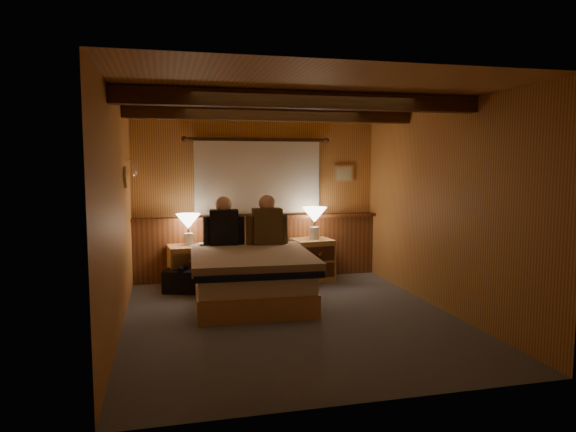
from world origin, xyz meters
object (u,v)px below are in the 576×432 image
object	(u,v)px
lamp_left	(188,223)
person_right	(267,224)
lamp_right	(315,217)
nightstand_right	(312,259)
person_left	(224,225)
nightstand_left	(188,266)
bed	(251,276)
duffel_bag	(183,281)

from	to	relation	value
lamp_left	person_right	distance (m)	1.12
lamp_right	nightstand_right	bearing A→B (deg)	171.25
lamp_left	person_left	xyz separation A→B (m)	(0.45, -0.38, 0.01)
nightstand_left	nightstand_right	size ratio (longest dim) A/B	0.95
nightstand_right	lamp_right	bearing A→B (deg)	-15.99
nightstand_right	bed	bearing A→B (deg)	-145.24
person_right	lamp_right	bearing A→B (deg)	29.72
person_left	person_right	size ratio (longest dim) A/B	0.97
nightstand_right	duffel_bag	size ratio (longest dim) A/B	1.07
person_right	duffel_bag	xyz separation A→B (m)	(-1.12, 0.13, -0.74)
bed	lamp_left	xyz separation A→B (m)	(-0.70, 1.01, 0.56)
lamp_right	person_left	size ratio (longest dim) A/B	0.70
nightstand_left	person_right	world-z (taller)	person_right
lamp_right	person_left	xyz separation A→B (m)	(-1.35, -0.32, -0.04)
bed	person_right	world-z (taller)	person_right
lamp_right	lamp_left	bearing A→B (deg)	178.25
bed	nightstand_left	size ratio (longest dim) A/B	3.29
bed	lamp_left	bearing A→B (deg)	127.23
nightstand_left	nightstand_right	distance (m)	1.79
person_left	nightstand_right	bearing A→B (deg)	18.37
bed	person_left	world-z (taller)	person_left
bed	person_left	size ratio (longest dim) A/B	2.82
person_right	person_left	bearing A→B (deg)	171.97
bed	lamp_left	size ratio (longest dim) A/B	4.32
lamp_right	person_right	size ratio (longest dim) A/B	0.68
nightstand_right	person_right	size ratio (longest dim) A/B	0.88
person_right	duffel_bag	size ratio (longest dim) A/B	1.23
lamp_left	duffel_bag	xyz separation A→B (m)	(-0.10, -0.35, -0.73)
nightstand_left	lamp_right	world-z (taller)	lamp_right
person_left	duffel_bag	size ratio (longest dim) A/B	1.19
lamp_right	duffel_bag	world-z (taller)	lamp_right
lamp_left	duffel_bag	bearing A→B (deg)	-105.54
person_right	nightstand_left	bearing A→B (deg)	158.85
nightstand_right	duffel_bag	world-z (taller)	nightstand_right
nightstand_right	lamp_right	world-z (taller)	lamp_right
lamp_left	person_right	world-z (taller)	person_right
nightstand_left	duffel_bag	world-z (taller)	nightstand_left
nightstand_right	person_right	xyz separation A→B (m)	(-0.75, -0.42, 0.60)
lamp_left	lamp_right	distance (m)	1.81
nightstand_left	person_left	xyz separation A→B (m)	(0.47, -0.34, 0.60)
nightstand_right	person_left	bearing A→B (deg)	-173.35
nightstand_left	lamp_left	world-z (taller)	lamp_left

